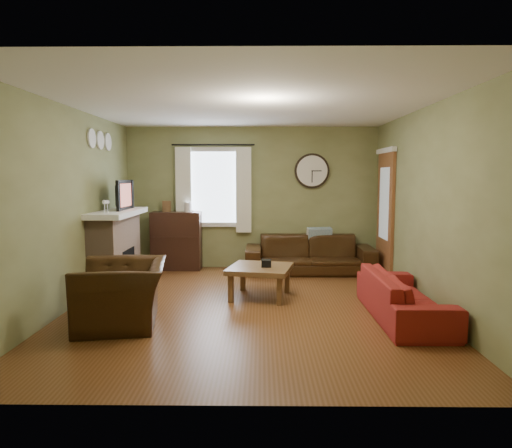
{
  "coord_description": "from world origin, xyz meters",
  "views": [
    {
      "loc": [
        0.17,
        -5.84,
        1.71
      ],
      "look_at": [
        0.1,
        0.4,
        1.05
      ],
      "focal_mm": 32.0,
      "sensor_mm": 36.0,
      "label": 1
    }
  ],
  "objects_px": {
    "coffee_table": "(260,282)",
    "armchair": "(122,294)",
    "sofa_red": "(403,296)",
    "sofa_brown": "(309,254)",
    "bookshelf": "(177,241)"
  },
  "relations": [
    {
      "from": "coffee_table",
      "to": "armchair",
      "type": "bearing_deg",
      "value": -143.35
    },
    {
      "from": "sofa_red",
      "to": "coffee_table",
      "type": "height_order",
      "value": "sofa_red"
    },
    {
      "from": "sofa_brown",
      "to": "bookshelf",
      "type": "bearing_deg",
      "value": 174.05
    },
    {
      "from": "bookshelf",
      "to": "sofa_brown",
      "type": "xyz_separation_m",
      "value": [
        2.4,
        -0.25,
        -0.2
      ]
    },
    {
      "from": "sofa_red",
      "to": "armchair",
      "type": "distance_m",
      "value": 3.32
    },
    {
      "from": "armchair",
      "to": "coffee_table",
      "type": "height_order",
      "value": "armchair"
    },
    {
      "from": "bookshelf",
      "to": "sofa_red",
      "type": "height_order",
      "value": "bookshelf"
    },
    {
      "from": "sofa_brown",
      "to": "coffee_table",
      "type": "height_order",
      "value": "sofa_brown"
    },
    {
      "from": "armchair",
      "to": "sofa_brown",
      "type": "bearing_deg",
      "value": 129.92
    },
    {
      "from": "sofa_red",
      "to": "coffee_table",
      "type": "relative_size",
      "value": 2.22
    },
    {
      "from": "bookshelf",
      "to": "coffee_table",
      "type": "height_order",
      "value": "bookshelf"
    },
    {
      "from": "sofa_brown",
      "to": "sofa_red",
      "type": "height_order",
      "value": "sofa_brown"
    },
    {
      "from": "sofa_brown",
      "to": "sofa_red",
      "type": "relative_size",
      "value": 1.21
    },
    {
      "from": "sofa_red",
      "to": "coffee_table",
      "type": "bearing_deg",
      "value": 61.71
    },
    {
      "from": "armchair",
      "to": "coffee_table",
      "type": "relative_size",
      "value": 1.33
    }
  ]
}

